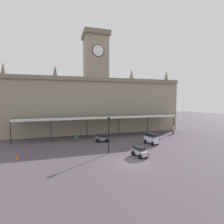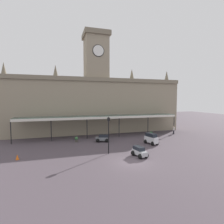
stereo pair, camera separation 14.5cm
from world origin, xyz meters
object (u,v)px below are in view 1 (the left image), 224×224
(pedestrian_beside_cars, at_px, (173,130))
(victorian_lamppost, at_px, (109,131))
(traffic_cone, at_px, (17,157))
(car_grey_estate, at_px, (103,139))
(planter_near_kerb, at_px, (151,134))
(planter_forecourt_centre, at_px, (76,139))
(car_white_van, at_px, (151,139))
(car_silver_estate, at_px, (140,152))

(pedestrian_beside_cars, relative_size, victorian_lamppost, 0.33)
(victorian_lamppost, relative_size, traffic_cone, 7.45)
(car_grey_estate, height_order, victorian_lamppost, victorian_lamppost)
(planter_near_kerb, xyz_separation_m, planter_forecourt_centre, (-14.58, -0.52, 0.00))
(car_white_van, relative_size, planter_near_kerb, 2.66)
(traffic_cone, bearing_deg, planter_near_kerb, 18.24)
(car_silver_estate, xyz_separation_m, planter_near_kerb, (7.60, 10.54, -0.07))
(victorian_lamppost, height_order, planter_near_kerb, victorian_lamppost)
(car_white_van, height_order, planter_near_kerb, car_white_van)
(car_silver_estate, distance_m, victorian_lamppost, 4.86)
(car_grey_estate, relative_size, pedestrian_beside_cars, 1.45)
(planter_near_kerb, bearing_deg, pedestrian_beside_cars, 6.48)
(pedestrian_beside_cars, height_order, planter_near_kerb, pedestrian_beside_cars)
(victorian_lamppost, bearing_deg, planter_forecourt_centre, 114.66)
(car_grey_estate, relative_size, traffic_cone, 3.60)
(pedestrian_beside_cars, distance_m, traffic_cone, 29.09)
(pedestrian_beside_cars, xyz_separation_m, traffic_cone, (-27.96, -7.99, -0.57))
(car_grey_estate, height_order, traffic_cone, car_grey_estate)
(car_silver_estate, height_order, planter_forecourt_centre, car_silver_estate)
(pedestrian_beside_cars, bearing_deg, car_silver_estate, -139.92)
(car_grey_estate, distance_m, planter_forecourt_centre, 4.48)
(victorian_lamppost, bearing_deg, pedestrian_beside_cars, 27.95)
(car_white_van, relative_size, pedestrian_beside_cars, 1.53)
(car_silver_estate, xyz_separation_m, planter_forecourt_centre, (-6.98, 10.02, -0.07))
(car_silver_estate, height_order, car_grey_estate, same)
(car_grey_estate, relative_size, planter_near_kerb, 2.51)
(pedestrian_beside_cars, bearing_deg, planter_near_kerb, -173.52)
(car_silver_estate, relative_size, pedestrian_beside_cars, 1.42)
(pedestrian_beside_cars, xyz_separation_m, planter_forecourt_centre, (-20.27, -1.16, -0.42))
(planter_near_kerb, bearing_deg, car_grey_estate, -171.48)
(planter_forecourt_centre, bearing_deg, victorian_lamppost, -65.34)
(pedestrian_beside_cars, bearing_deg, car_white_van, -145.35)
(car_silver_estate, distance_m, car_grey_estate, 9.38)
(car_silver_estate, relative_size, planter_forecourt_centre, 2.47)
(planter_near_kerb, bearing_deg, car_silver_estate, -125.82)
(pedestrian_beside_cars, height_order, victorian_lamppost, victorian_lamppost)
(car_grey_estate, height_order, planter_forecourt_centre, car_grey_estate)
(car_grey_estate, bearing_deg, victorian_lamppost, -96.99)
(car_white_van, xyz_separation_m, victorian_lamppost, (-8.04, -2.87, 2.30))
(car_grey_estate, xyz_separation_m, victorian_lamppost, (-0.82, -6.70, 2.54))
(car_grey_estate, distance_m, traffic_cone, 13.39)
(pedestrian_beside_cars, bearing_deg, planter_forecourt_centre, -176.71)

